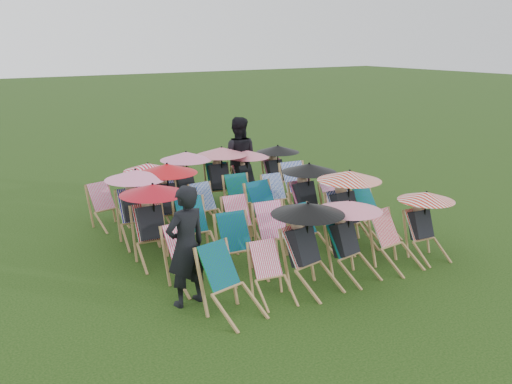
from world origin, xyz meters
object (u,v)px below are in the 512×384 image
person_rear (238,158)px  deckchair_5 (426,224)px  deckchair_0 (231,283)px  person_left (186,246)px  deckchair_29 (278,170)px

person_rear → deckchair_5: bearing=133.2°
deckchair_0 → person_left: person_left is taller
deckchair_0 → deckchair_5: size_ratio=0.85×
deckchair_0 → person_rear: size_ratio=0.51×
deckchair_0 → deckchair_5: bearing=-11.1°
person_left → deckchair_5: bearing=162.3°
deckchair_0 → person_left: 0.85m
deckchair_29 → person_left: size_ratio=0.69×
deckchair_29 → person_rear: size_ratio=0.63×
deckchair_5 → person_left: person_left is taller
deckchair_5 → person_rear: 5.19m
deckchair_0 → deckchair_29: size_ratio=0.80×
deckchair_5 → deckchair_29: 4.68m
deckchair_0 → person_rear: bearing=46.4°
deckchair_29 → deckchair_0: bearing=-126.4°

